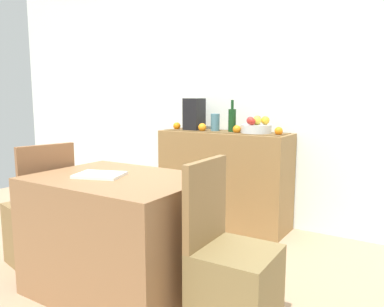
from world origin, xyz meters
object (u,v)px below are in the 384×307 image
wine_bottle (232,120)px  ceramic_vase (215,123)px  open_book (100,175)px  chair_by_corner (233,283)px  coffee_maker (194,114)px  sideboard_console (224,179)px  dining_table (120,235)px  fruit_bowl (256,129)px  chair_near_window (40,228)px

wine_bottle → ceramic_vase: wine_bottle is taller
open_book → chair_by_corner: (0.89, 0.05, -0.48)m
coffee_maker → chair_by_corner: (1.18, -1.50, -0.79)m
sideboard_console → dining_table: bearing=-88.0°
fruit_bowl → coffee_maker: bearing=180.0°
wine_bottle → coffee_maker: 0.42m
open_book → wine_bottle: bearing=66.4°
dining_table → open_book: bearing=-151.6°
ceramic_vase → open_book: size_ratio=0.60×
fruit_bowl → ceramic_vase: 0.42m
dining_table → chair_by_corner: size_ratio=1.17×
sideboard_console → chair_by_corner: 1.73m
wine_bottle → dining_table: 1.63m
wine_bottle → coffee_maker: (-0.42, 0.00, 0.04)m
sideboard_console → chair_by_corner: size_ratio=1.40×
wine_bottle → chair_near_window: (-0.82, -1.50, -0.75)m
fruit_bowl → chair_by_corner: fruit_bowl is taller
coffee_maker → dining_table: coffee_maker is taller
wine_bottle → open_book: (-0.13, -1.55, -0.27)m
sideboard_console → dining_table: 1.50m
fruit_bowl → coffee_maker: (-0.66, 0.00, 0.11)m
fruit_bowl → ceramic_vase: size_ratio=1.62×
sideboard_console → fruit_bowl: bearing=0.0°
coffee_maker → dining_table: bearing=-75.5°
ceramic_vase → chair_near_window: size_ratio=0.19×
sideboard_console → chair_near_window: size_ratio=1.40×
open_book → chair_by_corner: 1.01m
fruit_bowl → chair_by_corner: 1.73m
dining_table → chair_near_window: chair_near_window is taller
fruit_bowl → chair_near_window: fruit_bowl is taller
wine_bottle → dining_table: bearing=-91.1°
ceramic_vase → dining_table: 1.63m
sideboard_console → fruit_bowl: size_ratio=4.58×
sideboard_console → coffee_maker: 0.69m
wine_bottle → ceramic_vase: (-0.18, 0.00, -0.03)m
wine_bottle → dining_table: size_ratio=0.29×
coffee_maker → ceramic_vase: (0.24, 0.00, -0.07)m
coffee_maker → chair_near_window: bearing=-104.9°
fruit_bowl → coffee_maker: size_ratio=0.87×
fruit_bowl → coffee_maker: coffee_maker is taller
wine_bottle → dining_table: (-0.03, -1.50, -0.64)m
coffee_maker → chair_by_corner: 2.06m
sideboard_console → chair_near_window: same height
sideboard_console → wine_bottle: (0.08, 0.00, 0.56)m
open_book → ceramic_vase: bearing=73.0°
ceramic_vase → dining_table: size_ratio=0.16×
ceramic_vase → dining_table: bearing=-84.2°
coffee_maker → chair_near_window: (-0.40, -1.50, -0.79)m
coffee_maker → dining_table: 1.70m
dining_table → chair_near_window: bearing=-179.7°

